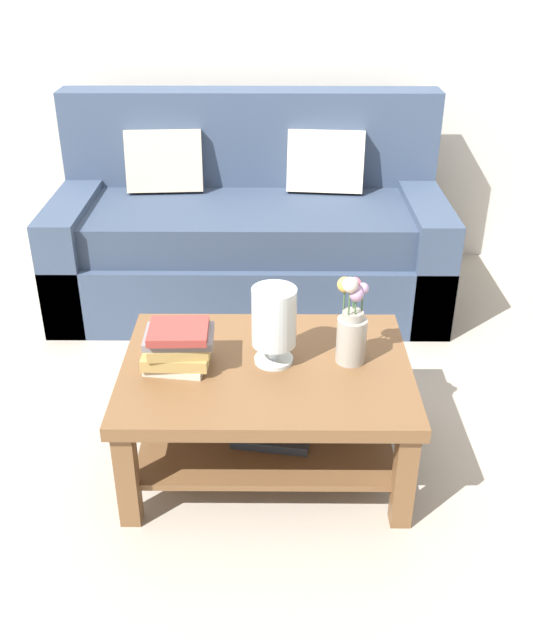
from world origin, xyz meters
The scene contains 7 objects.
ground_plane centered at (0.00, 0.00, 0.00)m, with size 10.00×10.00×0.00m, color #ADA393.
back_wall centered at (0.00, 1.65, 1.35)m, with size 6.40×0.12×2.70m, color beige.
couch centered at (-0.02, 1.02, 0.36)m, with size 2.01×0.90×1.06m.
coffee_table centered at (0.08, -0.40, 0.31)m, with size 1.03×0.76×0.43m.
book_stack_main centered at (-0.23, -0.41, 0.51)m, with size 0.25×0.21×0.16m.
glass_hurricane_vase centered at (0.11, -0.38, 0.60)m, with size 0.16×0.16×0.29m.
flower_pitcher centered at (0.38, -0.37, 0.57)m, with size 0.11×0.11×0.34m.
Camera 1 is at (0.10, -2.57, 1.80)m, focal length 40.22 mm.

